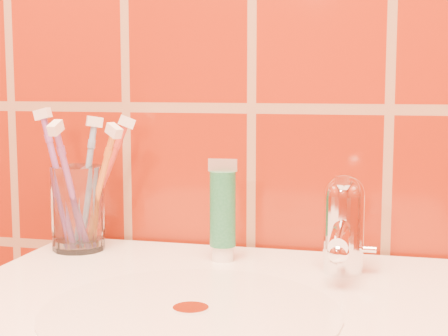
# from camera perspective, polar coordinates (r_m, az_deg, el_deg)

# --- Properties ---
(glass_tumbler) EXTENTS (0.09, 0.09, 0.11)m
(glass_tumbler) POSITION_cam_1_polar(r_m,az_deg,el_deg) (0.95, -12.04, -3.28)
(glass_tumbler) COLOR white
(glass_tumbler) RESTS_ON pedestal_sink
(toothpaste_tube) EXTENTS (0.04, 0.03, 0.13)m
(toothpaste_tube) POSITION_cam_1_polar(r_m,az_deg,el_deg) (0.87, -0.11, -3.79)
(toothpaste_tube) COLOR white
(toothpaste_tube) RESTS_ON pedestal_sink
(faucet) EXTENTS (0.05, 0.11, 0.12)m
(faucet) POSITION_cam_1_polar(r_m,az_deg,el_deg) (0.83, 9.90, -4.36)
(faucet) COLOR white
(faucet) RESTS_ON pedestal_sink
(toothbrush_0) EXTENTS (0.04, 0.16, 0.21)m
(toothbrush_0) POSITION_cam_1_polar(r_m,az_deg,el_deg) (0.91, -12.59, -1.76)
(toothbrush_0) COLOR #7E4390
(toothbrush_0) RESTS_ON glass_tumbler
(toothbrush_1) EXTENTS (0.15, 0.14, 0.19)m
(toothbrush_1) POSITION_cam_1_polar(r_m,az_deg,el_deg) (0.92, -10.36, -1.77)
(toothbrush_1) COLOR orange
(toothbrush_1) RESTS_ON glass_tumbler
(toothbrush_2) EXTENTS (0.08, 0.08, 0.19)m
(toothbrush_2) POSITION_cam_1_polar(r_m,az_deg,el_deg) (0.96, -11.37, -1.24)
(toothbrush_2) COLOR #78A4D5
(toothbrush_2) RESTS_ON glass_tumbler
(toothbrush_3) EXTENTS (0.15, 0.13, 0.19)m
(toothbrush_3) POSITION_cam_1_polar(r_m,az_deg,el_deg) (0.96, -10.04, -1.24)
(toothbrush_3) COLOR #AF3225
(toothbrush_3) RESTS_ON glass_tumbler
(toothbrush_4) EXTENTS (0.08, 0.07, 0.20)m
(toothbrush_4) POSITION_cam_1_polar(r_m,az_deg,el_deg) (0.95, -13.54, -1.04)
(toothbrush_4) COLOR #7E479A
(toothbrush_4) RESTS_ON glass_tumbler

